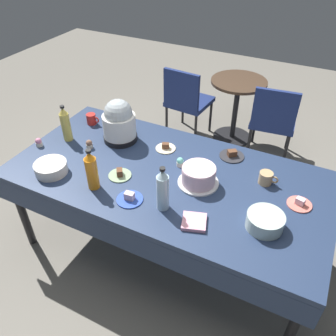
{
  "coord_description": "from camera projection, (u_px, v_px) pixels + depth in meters",
  "views": [
    {
      "loc": [
        0.84,
        -1.67,
        2.25
      ],
      "look_at": [
        0.0,
        0.0,
        0.8
      ],
      "focal_mm": 37.12,
      "sensor_mm": 36.0,
      "label": 1
    }
  ],
  "objects": [
    {
      "name": "coffee_mug_red",
      "position": [
        92.0,
        119.0,
        2.9
      ],
      "size": [
        0.12,
        0.08,
        0.09
      ],
      "color": "#B2231E",
      "rests_on": "potluck_table"
    },
    {
      "name": "paper_napkin_stack",
      "position": [
        194.0,
        222.0,
        2.02
      ],
      "size": [
        0.18,
        0.18,
        0.02
      ],
      "primitive_type": "cube",
      "rotation": [
        0.0,
        0.0,
        0.32
      ],
      "color": "pink",
      "rests_on": "potluck_table"
    },
    {
      "name": "soda_bottle_orange_juice",
      "position": [
        92.0,
        170.0,
        2.2
      ],
      "size": [
        0.08,
        0.08,
        0.29
      ],
      "color": "orange",
      "rests_on": "potluck_table"
    },
    {
      "name": "cupcake_berry",
      "position": [
        180.0,
        162.0,
        2.44
      ],
      "size": [
        0.05,
        0.05,
        0.07
      ],
      "color": "beige",
      "rests_on": "potluck_table"
    },
    {
      "name": "dessert_plate_coral",
      "position": [
        300.0,
        203.0,
        2.14
      ],
      "size": [
        0.15,
        0.15,
        0.05
      ],
      "color": "#E07266",
      "rests_on": "potluck_table"
    },
    {
      "name": "ceramic_snack_bowl",
      "position": [
        51.0,
        168.0,
        2.38
      ],
      "size": [
        0.22,
        0.22,
        0.08
      ],
      "primitive_type": "cylinder",
      "color": "silver",
      "rests_on": "potluck_table"
    },
    {
      "name": "ground",
      "position": [
        168.0,
        245.0,
        2.85
      ],
      "size": [
        9.0,
        9.0,
        0.0
      ],
      "primitive_type": "plane",
      "color": "slate"
    },
    {
      "name": "maroon_chair_right",
      "position": [
        273.0,
        118.0,
        3.51
      ],
      "size": [
        0.48,
        0.48,
        0.85
      ],
      "color": "navy",
      "rests_on": "ground"
    },
    {
      "name": "cupcake_cocoa",
      "position": [
        89.0,
        144.0,
        2.62
      ],
      "size": [
        0.05,
        0.05,
        0.07
      ],
      "color": "beige",
      "rests_on": "potluck_table"
    },
    {
      "name": "dessert_plate_sage",
      "position": [
        120.0,
        174.0,
        2.37
      ],
      "size": [
        0.16,
        0.16,
        0.05
      ],
      "color": "#8CA87F",
      "rests_on": "potluck_table"
    },
    {
      "name": "soda_bottle_ginger_ale",
      "position": [
        66.0,
        124.0,
        2.65
      ],
      "size": [
        0.07,
        0.07,
        0.3
      ],
      "color": "gold",
      "rests_on": "potluck_table"
    },
    {
      "name": "slow_cooker",
      "position": [
        119.0,
        122.0,
        2.63
      ],
      "size": [
        0.26,
        0.26,
        0.34
      ],
      "color": "black",
      "rests_on": "potluck_table"
    },
    {
      "name": "dessert_plate_cobalt",
      "position": [
        130.0,
        198.0,
        2.18
      ],
      "size": [
        0.17,
        0.17,
        0.06
      ],
      "color": "#2D4CB2",
      "rests_on": "potluck_table"
    },
    {
      "name": "frosted_layer_cake",
      "position": [
        199.0,
        176.0,
        2.27
      ],
      "size": [
        0.27,
        0.27,
        0.13
      ],
      "color": "silver",
      "rests_on": "potluck_table"
    },
    {
      "name": "soda_bottle_water",
      "position": [
        163.0,
        190.0,
        2.05
      ],
      "size": [
        0.08,
        0.08,
        0.31
      ],
      "color": "silver",
      "rests_on": "potluck_table"
    },
    {
      "name": "dessert_plate_cream",
      "position": [
        166.0,
        148.0,
        2.62
      ],
      "size": [
        0.15,
        0.15,
        0.05
      ],
      "color": "beige",
      "rests_on": "potluck_table"
    },
    {
      "name": "round_cafe_table",
      "position": [
        237.0,
        99.0,
        3.83
      ],
      "size": [
        0.6,
        0.6,
        0.72
      ],
      "color": "#473323",
      "rests_on": "ground"
    },
    {
      "name": "cupcake_mint",
      "position": [
        39.0,
        142.0,
        2.64
      ],
      "size": [
        0.05,
        0.05,
        0.07
      ],
      "color": "beige",
      "rests_on": "potluck_table"
    },
    {
      "name": "dessert_plate_charcoal",
      "position": [
        232.0,
        155.0,
        2.54
      ],
      "size": [
        0.18,
        0.18,
        0.05
      ],
      "color": "#2D2D33",
      "rests_on": "potluck_table"
    },
    {
      "name": "coffee_mug_tan",
      "position": [
        266.0,
        178.0,
        2.29
      ],
      "size": [
        0.13,
        0.09,
        0.08
      ],
      "color": "tan",
      "rests_on": "potluck_table"
    },
    {
      "name": "potluck_table",
      "position": [
        168.0,
        181.0,
        2.43
      ],
      "size": [
        2.2,
        1.1,
        0.75
      ],
      "color": "navy",
      "rests_on": "ground"
    },
    {
      "name": "maroon_chair_left",
      "position": [
        187.0,
        99.0,
        3.85
      ],
      "size": [
        0.48,
        0.48,
        0.85
      ],
      "color": "navy",
      "rests_on": "ground"
    },
    {
      "name": "glass_salad_bowl",
      "position": [
        265.0,
        221.0,
        1.98
      ],
      "size": [
        0.22,
        0.22,
        0.09
      ],
      "primitive_type": "cylinder",
      "color": "#B2C6BC",
      "rests_on": "potluck_table"
    }
  ]
}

